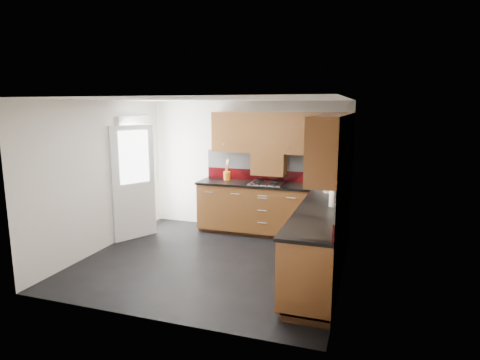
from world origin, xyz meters
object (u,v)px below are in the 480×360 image
(utensil_pot, at_px, (227,175))
(food_processor, at_px, (329,184))
(gas_hob, at_px, (266,183))
(toaster, at_px, (324,180))

(utensil_pot, height_order, food_processor, utensil_pot)
(gas_hob, height_order, utensil_pot, utensil_pot)
(utensil_pot, bearing_deg, gas_hob, -9.63)
(utensil_pot, distance_m, toaster, 1.80)
(toaster, xyz_separation_m, food_processor, (0.14, -0.56, 0.04))
(utensil_pot, bearing_deg, food_processor, -15.17)
(utensil_pot, xyz_separation_m, food_processor, (1.93, -0.52, 0.03))
(toaster, height_order, food_processor, food_processor)
(gas_hob, distance_m, toaster, 1.02)
(gas_hob, xyz_separation_m, food_processor, (1.13, -0.39, 0.12))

